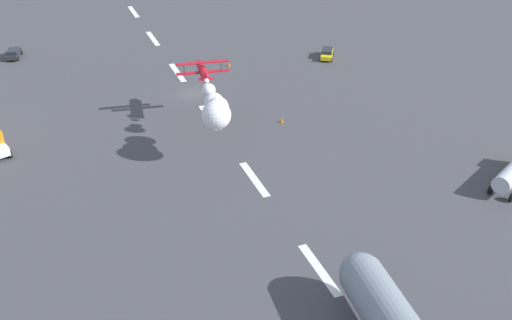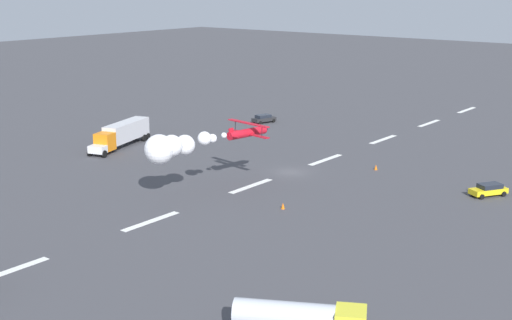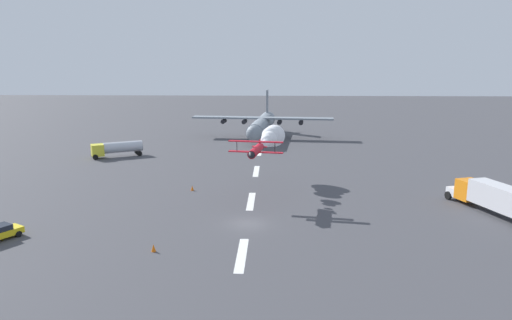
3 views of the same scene
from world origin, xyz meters
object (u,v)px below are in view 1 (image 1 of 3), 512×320
Objects in this scene: followme_car_yellow at (14,53)px; traffic_cone_far at (282,120)px; airport_staff_sedan at (327,53)px; stunt_biplane_red at (214,105)px; traffic_cone_near at (229,64)px.

followme_car_yellow reaches higher than traffic_cone_far.
airport_staff_sedan is 6.49× the size of traffic_cone_far.
followme_car_yellow and airport_staff_sedan have the same top height.
followme_car_yellow is at bearing -153.77° from stunt_biplane_red.
stunt_biplane_red reaches higher than traffic_cone_far.
airport_staff_sedan is (-24.94, 27.64, -6.04)m from stunt_biplane_red.
followme_car_yellow is at bearing -139.64° from traffic_cone_far.
traffic_cone_near is 21.83m from traffic_cone_far.
traffic_cone_far is at bearing -40.16° from airport_staff_sedan.
traffic_cone_near is 1.00× the size of traffic_cone_far.
traffic_cone_far is (21.83, 0.15, 0.00)m from traffic_cone_near.
stunt_biplane_red is at bearing -47.94° from airport_staff_sedan.
stunt_biplane_red is 3.86× the size of followme_car_yellow.
followme_car_yellow is 0.98× the size of airport_staff_sedan.
followme_car_yellow is 6.34× the size of traffic_cone_near.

